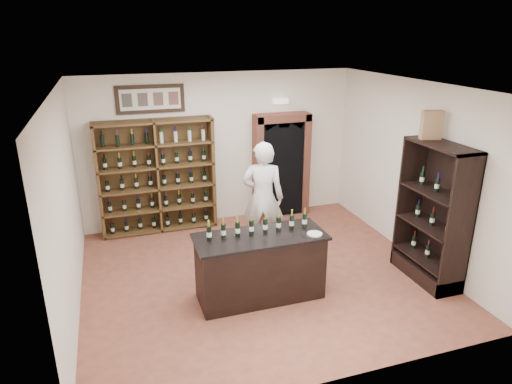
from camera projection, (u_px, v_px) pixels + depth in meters
floor at (260, 275)px, 7.41m from camera, size 5.50×5.50×0.00m
ceiling at (260, 87)px, 6.39m from camera, size 5.50×5.50×0.00m
wall_back at (220, 149)px, 9.14m from camera, size 5.50×0.04×3.00m
wall_left at (66, 209)px, 6.09m from camera, size 0.04×5.00×3.00m
wall_right at (414, 171)px, 7.71m from camera, size 0.04×5.00×3.00m
wine_shelf at (157, 176)px, 8.74m from camera, size 2.20×0.38×2.20m
framed_picture at (150, 99)px, 8.37m from camera, size 1.25×0.04×0.52m
arched_doorway at (281, 163)px, 9.47m from camera, size 1.17×0.35×2.17m
emergency_light at (281, 101)px, 9.13m from camera, size 0.30×0.10×0.10m
tasting_counter at (260, 267)px, 6.65m from camera, size 1.88×0.78×1.00m
counter_bottle_0 at (209, 233)px, 6.30m from camera, size 0.07×0.07×0.30m
counter_bottle_1 at (223, 231)px, 6.36m from camera, size 0.07×0.07×0.30m
counter_bottle_2 at (238, 229)px, 6.42m from camera, size 0.07×0.07×0.30m
counter_bottle_3 at (252, 227)px, 6.48m from camera, size 0.07×0.07×0.30m
counter_bottle_4 at (265, 225)px, 6.54m from camera, size 0.07×0.07×0.30m
counter_bottle_5 at (279, 224)px, 6.60m from camera, size 0.07×0.07×0.30m
counter_bottle_6 at (292, 222)px, 6.66m from camera, size 0.07×0.07×0.30m
counter_bottle_7 at (305, 220)px, 6.72m from camera, size 0.07×0.07×0.30m
side_cabinet at (432, 234)px, 7.09m from camera, size 0.48×1.20×2.20m
shopkeeper at (263, 198)px, 7.90m from camera, size 0.86×0.71×2.01m
plate at (315, 234)px, 6.50m from camera, size 0.22×0.22×0.02m
wine_crate at (432, 125)px, 6.80m from camera, size 0.33×0.21×0.43m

